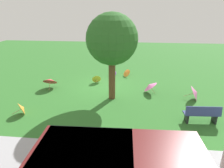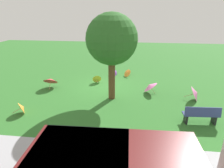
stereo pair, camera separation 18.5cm
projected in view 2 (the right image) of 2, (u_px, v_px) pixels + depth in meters
The scene contains 11 objects.
ground at pixel (106, 89), 13.10m from camera, with size 40.00×40.00×0.00m, color #2D6B28.
van_dark at pixel (109, 167), 5.38m from camera, with size 4.66×2.26×1.53m.
park_bench at pixel (201, 115), 8.91m from camera, with size 1.63×0.59×0.90m.
shade_tree at pixel (112, 40), 10.47m from camera, with size 2.81×2.81×4.88m.
parasol_red_0 at pixel (51, 80), 13.04m from camera, with size 0.98×0.93×0.90m.
parasol_pink_0 at pixel (196, 93), 11.23m from camera, with size 0.97×1.01×0.91m.
parasol_orange_0 at pixel (127, 73), 15.39m from camera, with size 0.77×0.79×0.58m.
parasol_yellow_0 at pixel (97, 79), 14.05m from camera, with size 0.69×0.67×0.62m.
parasol_purple_1 at pixel (113, 73), 15.49m from camera, with size 0.75×0.69×0.55m.
parasol_pink_1 at pixel (150, 86), 12.23m from camera, with size 1.06×1.11×0.85m.
parasol_orange_1 at pixel (22, 107), 9.86m from camera, with size 0.72×0.72×0.67m.
Camera 2 is at (-1.89, 11.99, 4.96)m, focal length 31.37 mm.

